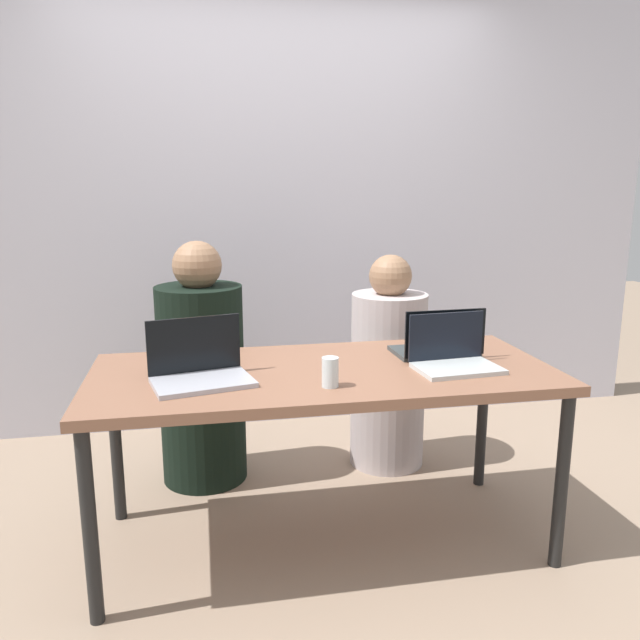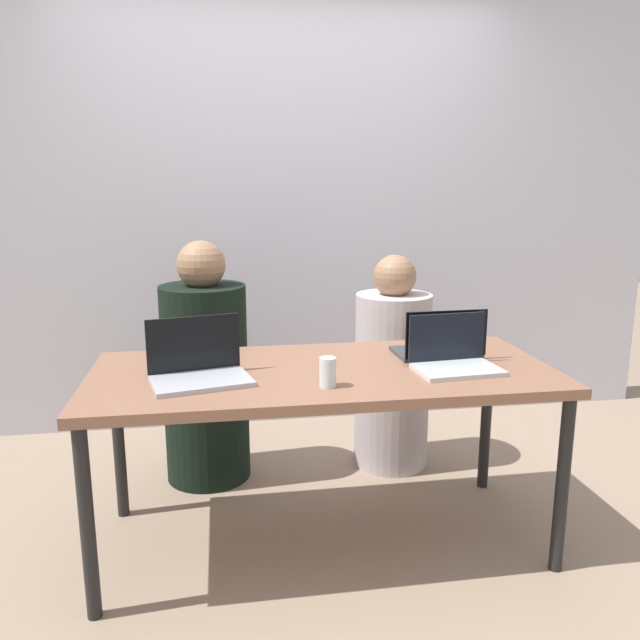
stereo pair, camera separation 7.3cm
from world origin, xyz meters
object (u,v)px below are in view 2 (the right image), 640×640
(laptop_back_right, at_px, (439,346))
(laptop_front_right, at_px, (454,358))
(laptop_front_left, at_px, (199,368))
(water_glass_center, at_px, (328,374))
(person_on_left, at_px, (206,375))
(person_on_right, at_px, (392,374))

(laptop_back_right, bearing_deg, laptop_front_right, 86.04)
(laptop_front_left, height_order, water_glass_center, laptop_front_left)
(laptop_back_right, xyz_separation_m, water_glass_center, (-0.53, -0.32, 0.00))
(person_on_left, relative_size, person_on_right, 1.08)
(laptop_front_left, height_order, laptop_back_right, laptop_front_left)
(laptop_front_left, relative_size, laptop_front_right, 1.17)
(person_on_left, bearing_deg, laptop_front_right, 153.95)
(person_on_right, xyz_separation_m, laptop_front_right, (0.03, -0.76, 0.30))
(water_glass_center, bearing_deg, laptop_back_right, 30.88)
(person_on_right, distance_m, laptop_front_left, 1.25)
(laptop_front_right, xyz_separation_m, water_glass_center, (-0.52, -0.13, 0.00))
(laptop_back_right, bearing_deg, person_on_left, -32.43)
(person_on_left, distance_m, laptop_front_right, 1.27)
(person_on_right, xyz_separation_m, laptop_back_right, (0.03, -0.58, 0.30))
(person_on_left, relative_size, laptop_front_left, 3.02)
(person_on_right, height_order, water_glass_center, person_on_right)
(laptop_front_left, bearing_deg, laptop_front_right, -13.93)
(laptop_front_left, xyz_separation_m, laptop_front_right, (0.98, -0.02, -0.00))
(person_on_left, height_order, laptop_front_right, person_on_left)
(laptop_front_left, bearing_deg, laptop_back_right, -3.32)
(person_on_right, bearing_deg, water_glass_center, 64.76)
(person_on_right, height_order, laptop_front_right, person_on_right)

